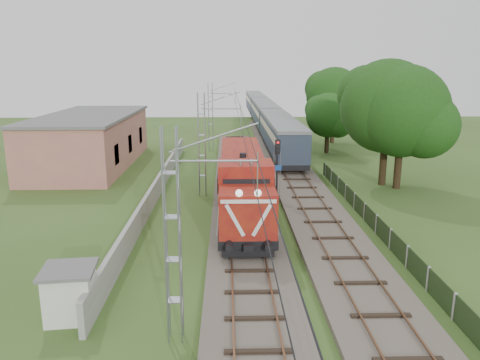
{
  "coord_description": "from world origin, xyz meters",
  "views": [
    {
      "loc": [
        -1.03,
        -23.67,
        9.97
      ],
      "look_at": [
        -0.17,
        8.02,
        2.2
      ],
      "focal_mm": 35.0,
      "sensor_mm": 36.0,
      "label": 1
    }
  ],
  "objects_px": {
    "locomotive": "(243,181)",
    "signal_post": "(277,160)",
    "coach_rake": "(264,112)",
    "relay_hut": "(70,293)"
  },
  "relations": [
    {
      "from": "locomotive",
      "to": "coach_rake",
      "type": "xyz_separation_m",
      "value": [
        5.0,
        45.24,
        0.28
      ]
    },
    {
      "from": "coach_rake",
      "to": "signal_post",
      "type": "distance_m",
      "value": 43.01
    },
    {
      "from": "coach_rake",
      "to": "locomotive",
      "type": "bearing_deg",
      "value": -96.31
    },
    {
      "from": "locomotive",
      "to": "relay_hut",
      "type": "xyz_separation_m",
      "value": [
        -7.4,
        -13.61,
        -1.22
      ]
    },
    {
      "from": "locomotive",
      "to": "coach_rake",
      "type": "relative_size",
      "value": 0.25
    },
    {
      "from": "coach_rake",
      "to": "relay_hut",
      "type": "relative_size",
      "value": 30.6
    },
    {
      "from": "locomotive",
      "to": "signal_post",
      "type": "xyz_separation_m",
      "value": [
        2.6,
        2.29,
        1.02
      ]
    },
    {
      "from": "signal_post",
      "to": "relay_hut",
      "type": "relative_size",
      "value": 2.13
    },
    {
      "from": "locomotive",
      "to": "signal_post",
      "type": "distance_m",
      "value": 3.62
    },
    {
      "from": "coach_rake",
      "to": "signal_post",
      "type": "xyz_separation_m",
      "value": [
        -2.4,
        -42.94,
        0.75
      ]
    }
  ]
}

